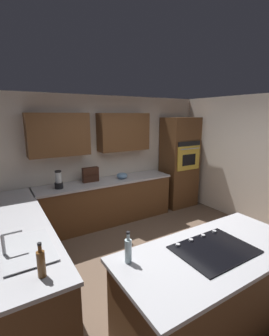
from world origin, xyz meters
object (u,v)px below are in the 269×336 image
Objects in this scene: blender at (59,181)px; mixing_bowl at (122,176)px; spice_rack at (91,175)px; oil_bottle at (128,250)px; dish_soap_bottle at (41,263)px; wall_oven at (179,162)px; cooktop at (214,249)px; sink_unit at (27,249)px.

mixing_bowl is at bearing 180.00° from blender.
spice_rack is 2.76m from oil_bottle.
dish_soap_bottle is (0.72, 2.37, -0.02)m from blender.
spice_rack is at bearing -2.14° from wall_oven.
wall_oven reaches higher than oil_bottle.
cooktop is at bearing 163.04° from dish_soap_bottle.
cooktop is at bearing 80.12° from mixing_bowl.
mixing_bowl is (-0.49, -2.84, 0.06)m from cooktop.
blender is 1.02× the size of spice_rack.
dish_soap_bottle is at bearing -16.96° from cooktop.
wall_oven is 2.25m from spice_rack.
dish_soap_bottle is at bearing 61.08° from spice_rack.
oil_bottle is at bearing 76.03° from spice_rack.
spice_rack is (0.65, -0.11, 0.08)m from mixing_bowl.
dish_soap_bottle reaches higher than mixing_bowl.
blender is 1.09× the size of oil_bottle.
spice_rack reaches higher than sink_unit.
sink_unit is 2.33× the size of oil_bottle.
dish_soap_bottle reaches higher than oil_bottle.
oil_bottle is at bearing -17.86° from cooktop.
wall_oven reaches higher than cooktop.
wall_oven is at bearing -126.19° from cooktop.
cooktop is at bearing 53.81° from wall_oven.
cooktop is at bearing 105.87° from blender.
cooktop is 1.60m from dish_soap_bottle.
spice_rack is 2.83m from dish_soap_bottle.
sink_unit reaches higher than cooktop.
oil_bottle is at bearing 62.88° from mixing_bowl.
spice_rack is at bearing -118.92° from dish_soap_bottle.
sink_unit is at bearing 67.62° from blender.
dish_soap_bottle is (1.53, -0.47, 0.12)m from cooktop.
oil_bottle is at bearing 138.23° from sink_unit.
spice_rack is (2.25, -0.08, -0.03)m from wall_oven.
cooktop is at bearing 93.03° from spice_rack.
sink_unit is (3.68, 1.92, -0.16)m from wall_oven.
spice_rack is at bearing -86.97° from cooktop.
wall_oven is at bearing -179.08° from mixing_bowl.
sink_unit is at bearing 42.29° from mixing_bowl.
sink_unit is at bearing 54.46° from spice_rack.
blender reaches higher than oil_bottle.
spice_rack is 1.07× the size of oil_bottle.
spice_rack is (-1.43, -2.00, 0.13)m from sink_unit.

